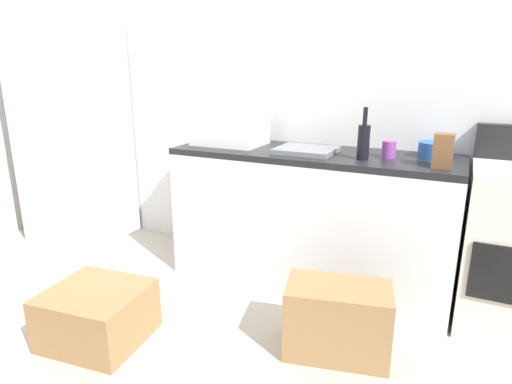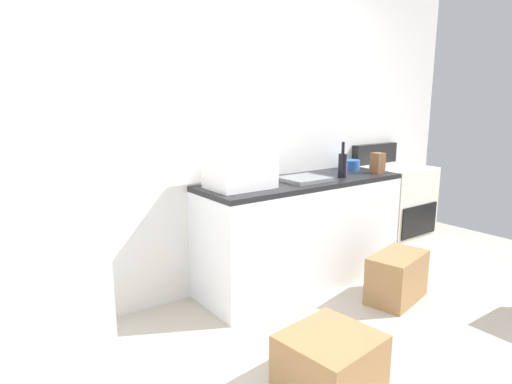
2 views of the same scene
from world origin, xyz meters
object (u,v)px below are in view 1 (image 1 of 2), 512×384
object	(u,v)px
refrigerator	(74,135)
cardboard_box_small	(337,320)
coffee_mug	(389,150)
mixing_bowl	(435,150)
cardboard_box_medium	(97,314)
wine_bottle	(364,141)
microwave	(230,125)
knife_block	(443,151)

from	to	relation	value
refrigerator	cardboard_box_small	world-z (taller)	refrigerator
coffee_mug	mixing_bowl	distance (m)	0.28
cardboard_box_medium	coffee_mug	bearing A→B (deg)	41.83
cardboard_box_medium	cardboard_box_small	distance (m)	1.26
wine_bottle	cardboard_box_medium	xyz separation A→B (m)	(-1.13, -1.02, -0.86)
refrigerator	microwave	world-z (taller)	refrigerator
wine_bottle	knife_block	distance (m)	0.43
wine_bottle	cardboard_box_small	size ratio (longest dim) A/B	0.58
refrigerator	microwave	distance (m)	1.45
knife_block	mixing_bowl	world-z (taller)	knife_block
coffee_mug	mixing_bowl	bearing A→B (deg)	29.99
mixing_bowl	refrigerator	bearing A→B (deg)	-176.12
knife_block	microwave	bearing A→B (deg)	173.51
knife_block	wine_bottle	bearing A→B (deg)	176.50
wine_bottle	coffee_mug	bearing A→B (deg)	41.86
wine_bottle	coffee_mug	world-z (taller)	wine_bottle
mixing_bowl	cardboard_box_small	distance (m)	1.17
microwave	coffee_mug	distance (m)	1.08
microwave	coffee_mug	xyz separation A→B (m)	(1.08, -0.02, -0.09)
refrigerator	coffee_mug	xyz separation A→B (m)	(2.52, 0.05, 0.06)
refrigerator	microwave	bearing A→B (deg)	2.52
microwave	coffee_mug	world-z (taller)	microwave
microwave	cardboard_box_medium	size ratio (longest dim) A/B	0.93
knife_block	mixing_bowl	xyz separation A→B (m)	(-0.05, 0.28, -0.04)
coffee_mug	mixing_bowl	xyz separation A→B (m)	(0.24, 0.14, -0.00)
microwave	knife_block	world-z (taller)	microwave
microwave	mixing_bowl	size ratio (longest dim) A/B	2.42
microwave	knife_block	distance (m)	1.38
coffee_mug	cardboard_box_medium	bearing A→B (deg)	-138.17
knife_block	mixing_bowl	size ratio (longest dim) A/B	0.95
wine_bottle	mixing_bowl	world-z (taller)	wine_bottle
refrigerator	cardboard_box_small	distance (m)	2.62
mixing_bowl	cardboard_box_medium	xyz separation A→B (m)	(-1.50, -1.27, -0.80)
microwave	mixing_bowl	bearing A→B (deg)	5.37
coffee_mug	wine_bottle	bearing A→B (deg)	-138.14
mixing_bowl	cardboard_box_small	world-z (taller)	mixing_bowl
coffee_mug	cardboard_box_medium	size ratio (longest dim) A/B	0.20
coffee_mug	knife_block	size ratio (longest dim) A/B	0.56
microwave	wine_bottle	size ratio (longest dim) A/B	1.53
mixing_bowl	coffee_mug	bearing A→B (deg)	-150.01
refrigerator	cardboard_box_medium	distance (m)	1.82
mixing_bowl	cardboard_box_small	xyz separation A→B (m)	(-0.32, -0.83, -0.76)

